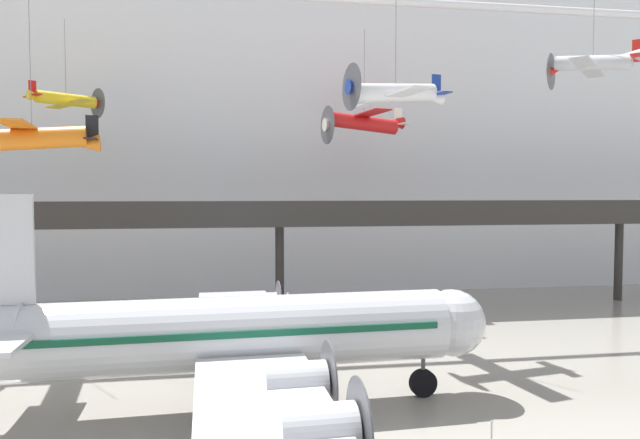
% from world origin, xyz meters
% --- Properties ---
extents(hangar_back_wall, '(140.00, 3.00, 28.97)m').
position_xyz_m(hangar_back_wall, '(0.00, 35.29, 14.49)').
color(hangar_back_wall, silver).
rests_on(hangar_back_wall, ground).
extents(mezzanine_walkway, '(110.00, 3.20, 8.97)m').
position_xyz_m(mezzanine_walkway, '(0.00, 25.44, 7.35)').
color(mezzanine_walkway, '#2D2B28').
rests_on(mezzanine_walkway, ground).
extents(airliner_silver_main, '(24.49, 27.83, 9.57)m').
position_xyz_m(airliner_silver_main, '(-4.01, 5.77, 3.42)').
color(airliner_silver_main, silver).
rests_on(airliner_silver_main, ground).
extents(suspended_plane_orange_highwing, '(7.83, 9.55, 11.34)m').
position_xyz_m(suspended_plane_orange_highwing, '(-15.79, 17.95, 12.96)').
color(suspended_plane_orange_highwing, orange).
extents(suspended_plane_yellow_lowwing, '(5.68, 6.07, 7.42)m').
position_xyz_m(suspended_plane_yellow_lowwing, '(-16.41, 27.90, 16.79)').
color(suspended_plane_yellow_lowwing, yellow).
extents(suspended_plane_red_highwing, '(7.26, 8.80, 9.45)m').
position_xyz_m(suspended_plane_red_highwing, '(7.04, 26.78, 15.35)').
color(suspended_plane_red_highwing, red).
extents(suspended_plane_white_twin, '(6.69, 8.11, 8.39)m').
position_xyz_m(suspended_plane_white_twin, '(6.28, 15.31, 15.80)').
color(suspended_plane_white_twin, silver).
extents(suspended_plane_silver_racer, '(5.74, 5.79, 6.60)m').
position_xyz_m(suspended_plane_silver_racer, '(19.01, 14.37, 17.87)').
color(suspended_plane_silver_racer, silver).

